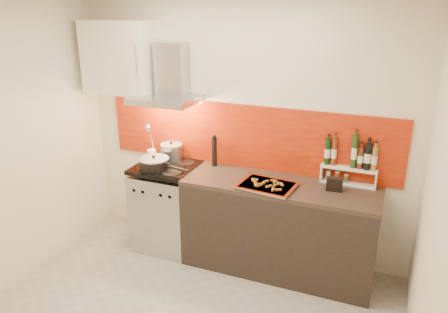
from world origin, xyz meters
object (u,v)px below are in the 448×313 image
at_px(stock_pot, 172,152).
at_px(counter, 278,227).
at_px(range_stove, 168,207).
at_px(saute_pan, 155,163).
at_px(baking_tray, 267,185).
at_px(pepper_mill, 214,151).

bearing_deg(stock_pot, counter, -8.29).
relative_size(range_stove, saute_pan, 1.57).
bearing_deg(saute_pan, counter, 5.04).
bearing_deg(counter, range_stove, -179.77).
bearing_deg(baking_tray, pepper_mill, 154.21).
xyz_separation_m(stock_pot, saute_pan, (-0.03, -0.29, -0.03)).
bearing_deg(range_stove, pepper_mill, 24.77).
xyz_separation_m(range_stove, pepper_mill, (0.45, 0.21, 0.62)).
bearing_deg(pepper_mill, saute_pan, -148.49).
height_order(range_stove, stock_pot, stock_pot).
xyz_separation_m(range_stove, saute_pan, (-0.06, -0.11, 0.52)).
height_order(counter, saute_pan, saute_pan).
distance_m(stock_pot, saute_pan, 0.29).
relative_size(stock_pot, pepper_mill, 0.70).
bearing_deg(baking_tray, stock_pot, 165.57).
bearing_deg(counter, pepper_mill, 164.82).
distance_m(saute_pan, pepper_mill, 0.61).
distance_m(counter, pepper_mill, 0.99).
relative_size(range_stove, counter, 0.51).
bearing_deg(stock_pot, baking_tray, -14.43).
height_order(counter, baking_tray, baking_tray).
distance_m(counter, saute_pan, 1.37).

